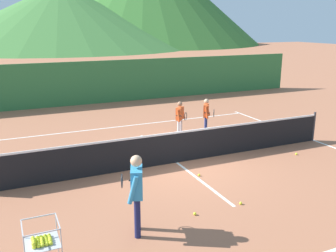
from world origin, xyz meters
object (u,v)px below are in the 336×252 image
at_px(tennis_net, 177,147).
at_px(tennis_ball_3, 296,154).
at_px(ball_cart, 41,241).
at_px(tennis_ball_2, 241,203).
at_px(tennis_ball_6, 199,175).
at_px(instructor, 136,187).
at_px(student_0, 180,116).
at_px(student_1, 206,113).
at_px(tennis_ball_5, 195,214).

height_order(tennis_net, tennis_ball_3, tennis_net).
bearing_deg(ball_cart, tennis_net, 41.25).
xyz_separation_m(ball_cart, tennis_ball_2, (4.46, 0.67, -0.55)).
bearing_deg(tennis_ball_6, tennis_net, 95.36).
height_order(tennis_net, ball_cart, tennis_net).
bearing_deg(tennis_net, instructor, -126.70).
relative_size(student_0, student_1, 0.99).
distance_m(student_0, tennis_ball_3, 4.25).
height_order(tennis_net, tennis_ball_5, tennis_net).
bearing_deg(tennis_ball_6, tennis_ball_2, -87.63).
relative_size(student_1, tennis_ball_6, 19.84).
height_order(student_0, tennis_ball_2, student_0).
bearing_deg(tennis_ball_5, ball_cart, -168.38).
xyz_separation_m(instructor, ball_cart, (-1.86, -0.51, -0.41)).
relative_size(tennis_ball_5, tennis_ball_6, 1.00).
height_order(tennis_net, student_0, student_0).
bearing_deg(instructor, ball_cart, -164.73).
xyz_separation_m(tennis_ball_3, tennis_ball_6, (-3.68, -0.24, 0.00)).
bearing_deg(tennis_ball_5, tennis_net, 71.64).
xyz_separation_m(student_0, tennis_ball_2, (-1.06, -5.43, -0.77)).
height_order(instructor, tennis_ball_2, instructor).
distance_m(instructor, tennis_ball_3, 6.69).
bearing_deg(student_1, tennis_ball_6, -122.29).
bearing_deg(tennis_net, tennis_ball_6, -84.64).
bearing_deg(tennis_ball_2, tennis_ball_6, 92.37).
height_order(instructor, student_0, instructor).
relative_size(instructor, student_1, 1.23).
distance_m(student_0, tennis_ball_2, 5.59).
distance_m(student_1, ball_cart, 9.01).
xyz_separation_m(student_1, tennis_ball_5, (-3.38, -5.43, -0.78)).
height_order(student_0, student_1, student_1).
xyz_separation_m(tennis_net, ball_cart, (-4.27, -3.75, 0.08)).
xyz_separation_m(student_0, student_1, (1.10, -0.01, 0.01)).
bearing_deg(ball_cart, tennis_ball_5, 11.62).
bearing_deg(tennis_ball_3, student_1, 113.50).
bearing_deg(tennis_ball_2, ball_cart, -171.41).
bearing_deg(instructor, tennis_ball_2, 3.66).
xyz_separation_m(student_0, tennis_ball_6, (-1.14, -3.56, -0.77)).
bearing_deg(tennis_ball_5, tennis_ball_2, 0.25).
bearing_deg(instructor, tennis_net, 53.30).
bearing_deg(tennis_ball_5, tennis_ball_6, 58.86).
bearing_deg(tennis_ball_6, instructor, -141.11).
xyz_separation_m(tennis_net, tennis_ball_6, (0.11, -1.20, -0.47)).
relative_size(ball_cart, tennis_ball_3, 13.22).
bearing_deg(ball_cart, tennis_ball_3, 19.07).
bearing_deg(student_1, ball_cart, -137.38).
bearing_deg(student_1, tennis_ball_2, -111.78).
bearing_deg(tennis_ball_3, instructor, -159.83).
bearing_deg(tennis_ball_3, tennis_ball_2, -149.61).
xyz_separation_m(tennis_net, student_0, (1.25, 2.36, 0.31)).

